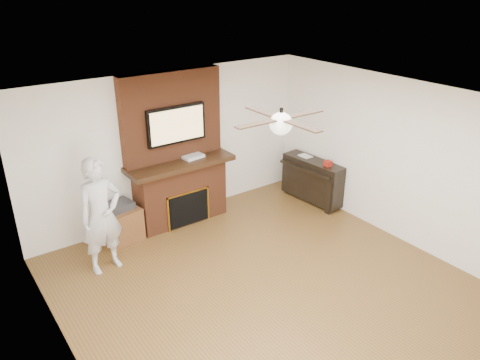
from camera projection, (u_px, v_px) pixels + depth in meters
room_shell at (278, 209)px, 5.65m from camera, size 5.36×5.86×2.86m
fireplace at (177, 164)px, 7.65m from camera, size 1.78×0.64×2.50m
tv at (176, 125)px, 7.34m from camera, size 1.00×0.08×0.60m
ceiling_fan at (281, 123)px, 5.21m from camera, size 1.21×1.21×0.31m
person at (101, 216)px, 6.36m from camera, size 0.66×0.48×1.67m
side_table at (120, 223)px, 7.30m from camera, size 0.64×0.64×0.64m
piano at (313, 179)px, 8.49m from camera, size 0.55×1.25×0.89m
cable_box at (193, 157)px, 7.66m from camera, size 0.36×0.23×0.05m
candle_orange at (183, 222)px, 7.79m from camera, size 0.08×0.08×0.12m
candle_green at (182, 222)px, 7.83m from camera, size 0.08×0.08×0.08m
candle_cream at (194, 217)px, 7.94m from camera, size 0.09×0.09×0.12m
candle_blue at (200, 216)px, 8.04m from camera, size 0.06×0.06×0.08m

